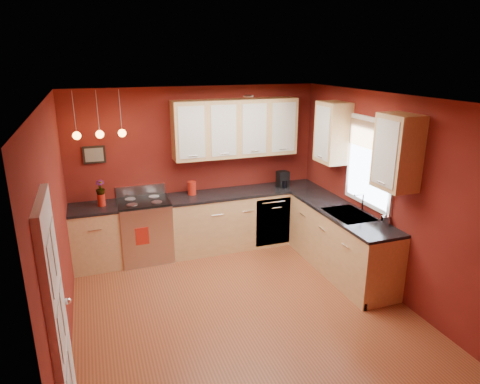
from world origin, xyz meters
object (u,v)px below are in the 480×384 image
object	(u,v)px
red_canister	(192,188)
soap_pump	(385,218)
sink	(349,216)
coffee_maker	(283,180)
gas_range	(145,230)

from	to	relation	value
red_canister	soap_pump	world-z (taller)	red_canister
sink	coffee_maker	world-z (taller)	sink
red_canister	sink	bearing A→B (deg)	-40.80
gas_range	coffee_maker	distance (m)	2.38
gas_range	sink	distance (m)	3.05
coffee_maker	soap_pump	xyz separation A→B (m)	(0.53, -2.00, -0.03)
sink	coffee_maker	xyz separation A→B (m)	(-0.31, 1.50, 0.15)
soap_pump	coffee_maker	bearing A→B (deg)	104.71
red_canister	coffee_maker	xyz separation A→B (m)	(1.53, -0.10, 0.02)
coffee_maker	soap_pump	size ratio (longest dim) A/B	1.46
red_canister	soap_pump	size ratio (longest dim) A/B	1.15
gas_range	sink	world-z (taller)	sink
red_canister	coffee_maker	bearing A→B (deg)	-3.69
sink	soap_pump	distance (m)	0.56
sink	coffee_maker	distance (m)	1.54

